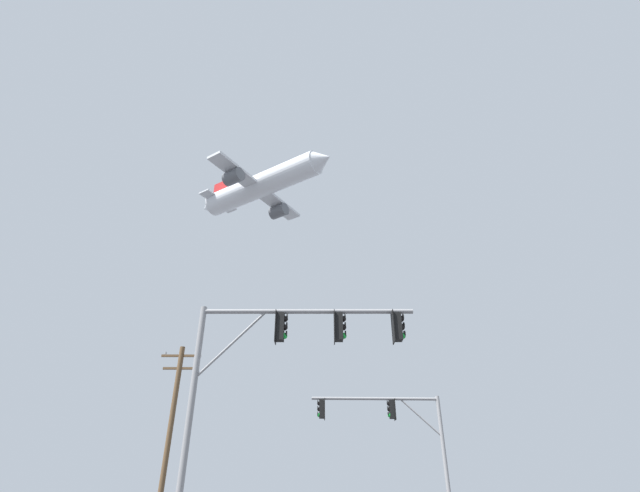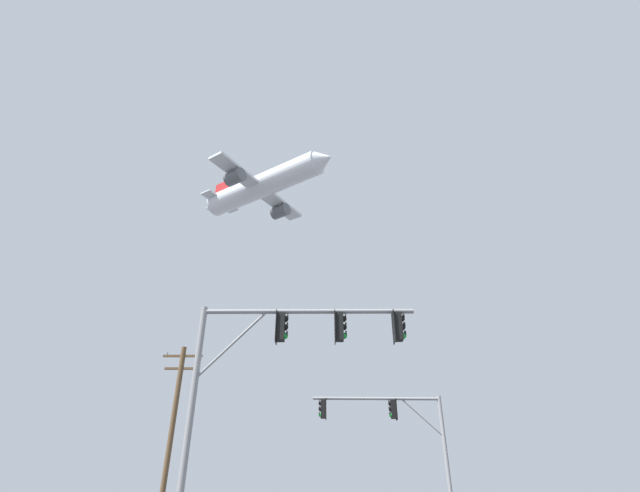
# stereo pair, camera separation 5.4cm
# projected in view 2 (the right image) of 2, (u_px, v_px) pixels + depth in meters

# --- Properties ---
(signal_pole_near) EXTENTS (6.92, 0.49, 6.51)m
(signal_pole_near) POSITION_uv_depth(u_px,v_px,m) (283.00, 351.00, 13.84)
(signal_pole_near) COLOR gray
(signal_pole_near) RESTS_ON ground
(signal_pole_far) EXTENTS (6.68, 0.57, 5.57)m
(signal_pole_far) POSITION_uv_depth(u_px,v_px,m) (393.00, 423.00, 22.56)
(signal_pole_far) COLOR gray
(signal_pole_far) RESTS_ON ground
(utility_pole) EXTENTS (2.20, 0.28, 8.34)m
(utility_pole) POSITION_uv_depth(u_px,v_px,m) (172.00, 420.00, 23.25)
(utility_pole) COLOR brown
(utility_pole) RESTS_ON ground
(airplane) EXTENTS (18.70, 14.44, 5.64)m
(airplane) POSITION_uv_depth(u_px,v_px,m) (261.00, 186.00, 56.69)
(airplane) COLOR white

